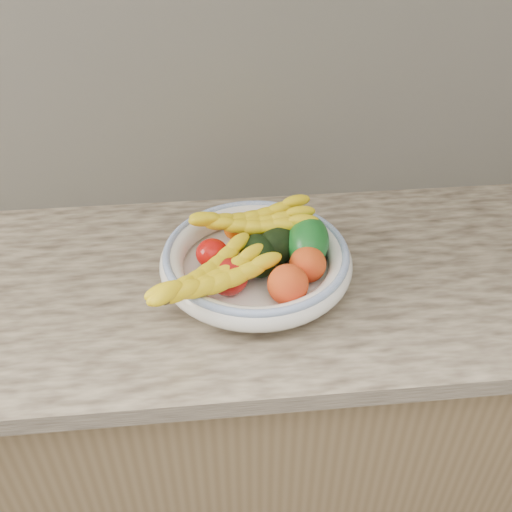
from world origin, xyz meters
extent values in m
cube|color=silver|center=(0.00, 2.00, 1.35)|extent=(4.00, 0.10, 2.70)
cube|color=brown|center=(0.00, 1.68, 0.43)|extent=(2.40, 0.62, 0.86)
cube|color=#C3AE8B|center=(0.00, 1.68, 0.88)|extent=(2.44, 0.66, 0.04)
cube|color=beige|center=(0.00, 1.99, 1.15)|extent=(2.40, 0.02, 0.50)
cylinder|color=white|center=(0.00, 1.66, 0.91)|extent=(0.13, 0.13, 0.02)
cylinder|color=white|center=(0.00, 1.66, 0.92)|extent=(0.32, 0.32, 0.01)
torus|color=white|center=(0.00, 1.66, 0.95)|extent=(0.39, 0.39, 0.05)
torus|color=#3A5FA5|center=(0.00, 1.66, 0.97)|extent=(0.37, 0.37, 0.02)
ellipsoid|color=#F65F05|center=(-0.04, 1.77, 0.95)|extent=(0.06, 0.06, 0.04)
ellipsoid|color=orange|center=(0.05, 1.77, 0.95)|extent=(0.07, 0.07, 0.05)
ellipsoid|color=#EF4F05|center=(-0.01, 1.73, 0.95)|extent=(0.06, 0.06, 0.04)
ellipsoid|color=#B80D0A|center=(-0.09, 1.67, 0.96)|extent=(0.08, 0.08, 0.06)
ellipsoid|color=#AF120F|center=(-0.06, 1.60, 0.96)|extent=(0.08, 0.08, 0.07)
ellipsoid|color=black|center=(0.00, 1.66, 0.96)|extent=(0.08, 0.11, 0.08)
ellipsoid|color=black|center=(0.05, 1.69, 0.96)|extent=(0.13, 0.13, 0.08)
ellipsoid|color=#0F5318|center=(0.11, 1.68, 0.98)|extent=(0.13, 0.15, 0.12)
ellipsoid|color=orange|center=(0.05, 1.56, 0.97)|extent=(0.08, 0.08, 0.08)
ellipsoid|color=orange|center=(0.10, 1.61, 0.97)|extent=(0.09, 0.09, 0.07)
camera|label=1|loc=(-0.09, 0.76, 1.66)|focal=40.00mm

